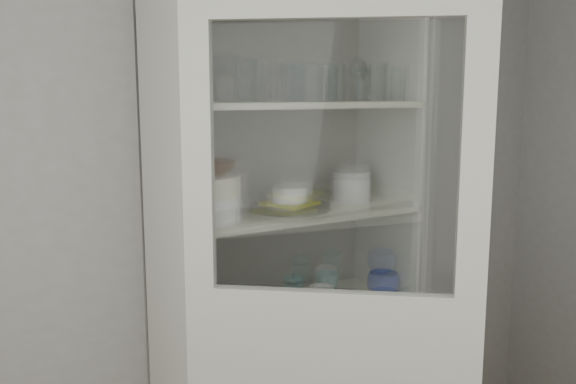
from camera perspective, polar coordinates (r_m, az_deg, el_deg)
wall_back at (r=2.41m, az=-6.82°, el=-0.17°), size 3.60×0.02×2.60m
pantry_cabinet at (r=2.45m, az=-0.75°, el=-8.67°), size 1.00×0.45×2.10m
cupboard_door at (r=1.95m, az=4.01°, el=-15.59°), size 0.73×0.59×2.00m
tumbler_0 at (r=1.95m, az=-8.20°, el=10.46°), size 0.08×0.08×0.15m
tumbler_1 at (r=2.06m, az=-3.85°, el=10.30°), size 0.07×0.07×0.14m
tumbler_2 at (r=2.15m, az=2.12°, el=10.16°), size 0.07×0.07×0.13m
tumbler_3 at (r=2.12m, az=0.70°, el=10.22°), size 0.08×0.08×0.13m
tumbler_4 at (r=2.23m, az=3.86°, el=10.07°), size 0.07×0.07×0.13m
tumbler_5 at (r=2.38m, az=8.42°, el=10.10°), size 0.08×0.08×0.14m
tumbler_6 at (r=2.41m, az=10.21°, el=9.84°), size 0.08×0.08×0.12m
tumbler_7 at (r=2.07m, az=-9.55°, el=10.31°), size 0.08×0.08×0.15m
tumbler_8 at (r=2.13m, az=-8.32°, el=10.41°), size 0.10×0.10×0.16m
tumbler_9 at (r=2.18m, az=-2.56°, el=10.40°), size 0.09×0.09×0.15m
tumbler_10 at (r=2.33m, az=1.26°, el=10.18°), size 0.09×0.09×0.14m
tumbler_11 at (r=2.28m, az=0.33°, el=10.18°), size 0.09×0.09×0.14m
goblet_0 at (r=2.29m, az=-4.97°, el=10.75°), size 0.08×0.08×0.19m
goblet_1 at (r=2.27m, az=-6.91°, el=10.71°), size 0.08×0.08×0.18m
goblet_2 at (r=2.37m, az=-0.10°, el=10.46°), size 0.07×0.07×0.16m
goblet_3 at (r=2.60m, az=6.62°, el=10.47°), size 0.08×0.08×0.18m
plate_stack_front at (r=2.09m, az=-7.65°, el=-1.57°), size 0.24×0.24×0.08m
plate_stack_back at (r=2.24m, az=-9.21°, el=-0.72°), size 0.23×0.23×0.10m
cream_bowl at (r=2.08m, az=-7.70°, el=0.55°), size 0.30×0.30×0.07m
terracotta_bowl at (r=2.07m, az=-7.73°, el=2.24°), size 0.24×0.24×0.05m
glass_platter at (r=2.29m, az=0.17°, el=-1.41°), size 0.40×0.40×0.02m
yellow_trivet at (r=2.28m, az=0.17°, el=-1.05°), size 0.22×0.22×0.01m
white_ramekin at (r=2.28m, az=0.17°, el=-0.19°), size 0.17×0.17×0.06m
grey_bowl_stack at (r=2.48m, az=5.96°, el=0.58°), size 0.15×0.15×0.12m
mug_blue at (r=2.57m, az=8.89°, el=-8.55°), size 0.15×0.15×0.10m
mug_teal at (r=2.56m, az=3.69°, el=-8.60°), size 0.14×0.14×0.10m
mug_white at (r=2.38m, az=3.12°, el=-9.96°), size 0.11×0.11×0.10m
teal_jar at (r=2.47m, az=0.50°, el=-9.17°), size 0.08×0.08×0.10m
measuring_cups at (r=2.32m, az=-0.52°, el=-11.24°), size 0.10×0.10×0.04m
white_canister at (r=2.27m, az=-9.68°, el=-10.49°), size 0.15×0.15×0.14m
tin_box at (r=2.70m, az=6.27°, el=-17.30°), size 0.23×0.20×0.06m
tumbler_12 at (r=2.27m, az=4.57°, el=10.13°), size 0.07×0.07×0.14m
tumbler_13 at (r=2.33m, az=6.96°, el=9.94°), size 0.06×0.06×0.13m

